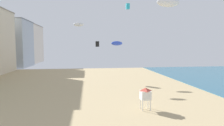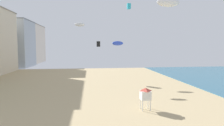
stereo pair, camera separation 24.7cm
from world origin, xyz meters
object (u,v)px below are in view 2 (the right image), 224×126
at_px(lifeguard_stand, 145,94).
at_px(kite_white_parafoil, 80,24).
at_px(kite_black_box, 98,44).
at_px(kite_blue_parafoil, 118,43).
at_px(kite_cyan_box, 129,6).
at_px(kite_white_parafoil_2, 168,2).

height_order(lifeguard_stand, kite_white_parafoil, kite_white_parafoil).
height_order(kite_black_box, kite_blue_parafoil, kite_black_box).
xyz_separation_m(kite_black_box, kite_cyan_box, (6.32, -1.96, 7.84)).
xyz_separation_m(lifeguard_stand, kite_white_parafoil, (-8.16, 18.28, 9.77)).
bearing_deg(kite_white_parafoil, kite_white_parafoil_2, -61.24).
relative_size(kite_white_parafoil, kite_white_parafoil_2, 0.78).
distance_m(lifeguard_stand, kite_black_box, 22.71).
bearing_deg(lifeguard_stand, kite_white_parafoil, 92.65).
height_order(kite_white_parafoil, kite_cyan_box, kite_cyan_box).
distance_m(kite_white_parafoil, kite_cyan_box, 10.97).
height_order(lifeguard_stand, kite_blue_parafoil, kite_blue_parafoil).
relative_size(lifeguard_stand, kite_cyan_box, 2.26).
bearing_deg(kite_black_box, kite_cyan_box, -17.25).
bearing_deg(kite_cyan_box, kite_white_parafoil_2, -89.36).
bearing_deg(kite_cyan_box, lifeguard_stand, -95.78).
distance_m(kite_blue_parafoil, kite_white_parafoil_2, 18.82).
bearing_deg(kite_white_parafoil_2, kite_cyan_box, 90.64).
distance_m(lifeguard_stand, kite_blue_parafoil, 18.58).
distance_m(lifeguard_stand, kite_white_parafoil, 22.27).
bearing_deg(kite_white_parafoil, kite_black_box, 40.06).
bearing_deg(kite_blue_parafoil, lifeguard_stand, -87.89).
xyz_separation_m(kite_black_box, kite_white_parafoil_2, (6.55, -22.07, 4.19)).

